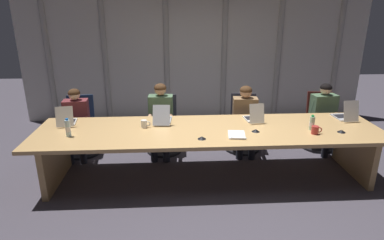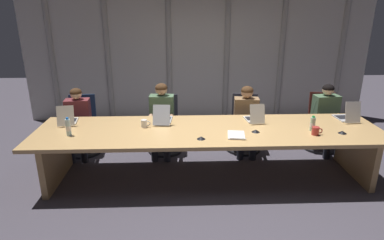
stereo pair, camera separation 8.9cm
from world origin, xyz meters
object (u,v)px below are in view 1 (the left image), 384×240
laptop_left_mid (163,118)px  coffee_mug_far (144,124)px  water_bottle_primary (68,128)px  laptop_left_end (67,120)px  office_chair_center (242,129)px  conference_mic_middle (342,131)px  laptop_center (254,117)px  water_bottle_secondary (312,123)px  laptop_right_mid (345,115)px  person_left_end (76,119)px  office_chair_left_end (82,132)px  conference_mic_left_side (256,130)px  coffee_mug_near (315,130)px  spiral_notepad (237,135)px  office_chair_right_mid (319,127)px  person_right_mid (325,113)px  person_left_mid (161,115)px  office_chair_left_mid (164,131)px  person_center (245,115)px

laptop_left_mid → coffee_mug_far: laptop_left_mid is taller
water_bottle_primary → coffee_mug_far: size_ratio=1.86×
laptop_left_end → coffee_mug_far: (1.13, -0.20, -0.00)m
office_chair_center → conference_mic_middle: 1.70m
office_chair_center → laptop_center: bearing=9.0°
laptop_center → conference_mic_middle: 1.21m
water_bottle_secondary → laptop_right_mid: bearing=30.9°
person_left_end → conference_mic_middle: 4.00m
laptop_right_mid → water_bottle_primary: 3.99m
laptop_left_end → office_chair_center: size_ratio=0.44×
conference_mic_middle → office_chair_left_end: bearing=162.1°
laptop_center → conference_mic_left_side: size_ratio=3.63×
person_left_end → laptop_left_mid: bearing=64.5°
laptop_left_mid → laptop_right_mid: laptop_right_mid is taller
laptop_center → laptop_left_mid: bearing=82.8°
coffee_mug_near → spiral_notepad: bearing=179.7°
water_bottle_primary → conference_mic_middle: 3.66m
water_bottle_secondary → office_chair_right_mid: bearing=59.7°
person_right_mid → person_left_mid: bearing=-95.6°
coffee_mug_near → water_bottle_secondary: bearing=85.0°
coffee_mug_far → conference_mic_left_side: coffee_mug_far is taller
office_chair_left_mid → water_bottle_primary: water_bottle_primary is taller
office_chair_right_mid → laptop_right_mid: bearing=11.7°
office_chair_left_end → spiral_notepad: bearing=56.7°
conference_mic_left_side → laptop_left_mid: bearing=160.0°
laptop_left_end → office_chair_left_mid: laptop_left_end is taller
laptop_left_end → person_left_end: 0.55m
laptop_right_mid → person_left_end: size_ratio=0.37×
person_left_end → person_right_mid: bearing=84.8°
laptop_center → office_chair_right_mid: bearing=-68.9°
conference_mic_left_side → person_left_mid: bearing=143.2°
laptop_left_end → coffee_mug_near: (3.43, -0.59, -0.00)m
person_left_mid → person_center: size_ratio=1.05×
office_chair_right_mid → person_center: size_ratio=0.84×
conference_mic_middle → coffee_mug_far: bearing=172.6°
person_right_mid → water_bottle_secondary: (-0.65, -0.96, 0.19)m
office_chair_left_end → water_bottle_secondary: (3.46, -1.12, 0.49)m
person_right_mid → conference_mic_middle: bearing=-20.2°
office_chair_left_end → office_chair_center: 2.75m
coffee_mug_near → conference_mic_left_side: (-0.77, 0.13, -0.04)m
office_chair_center → coffee_mug_far: 1.89m
laptop_right_mid → person_left_mid: bearing=75.4°
laptop_left_mid → laptop_right_mid: 2.75m
laptop_left_mid → coffee_mug_near: (2.05, -0.59, -0.00)m
person_right_mid → laptop_right_mid: bearing=-2.6°
laptop_left_end → office_chair_left_mid: 1.60m
laptop_left_end → office_chair_right_mid: size_ratio=0.44×
laptop_center → spiral_notepad: bearing=141.4°
person_right_mid → conference_mic_left_side: person_right_mid is taller
laptop_right_mid → water_bottle_primary: laptop_right_mid is taller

